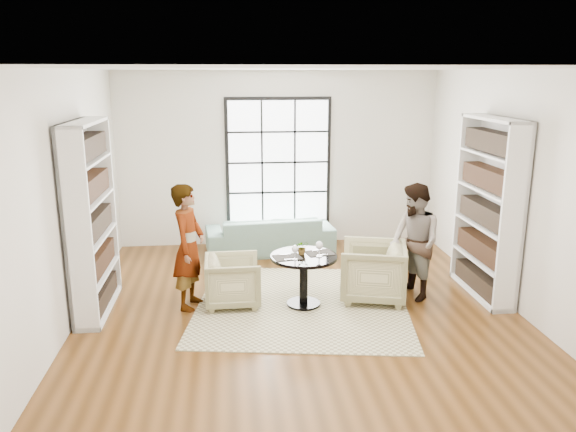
{
  "coord_description": "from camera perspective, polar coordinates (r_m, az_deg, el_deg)",
  "views": [
    {
      "loc": [
        -0.85,
        -6.62,
        2.95
      ],
      "look_at": [
        -0.1,
        0.4,
        1.14
      ],
      "focal_mm": 35.0,
      "sensor_mm": 36.0,
      "label": 1
    }
  ],
  "objects": [
    {
      "name": "cutlery_left",
      "position": [
        7.1,
        -0.07,
        -4.15
      ],
      "size": [
        0.18,
        0.24,
        0.01
      ],
      "primitive_type": null,
      "rotation": [
        0.0,
        0.0,
        0.2
      ],
      "color": "#BBBBC0",
      "rests_on": "placemat_left"
    },
    {
      "name": "rug",
      "position": [
        7.45,
        1.42,
        -8.92
      ],
      "size": [
        3.08,
        3.08,
        0.01
      ],
      "primitive_type": "cube",
      "rotation": [
        0.0,
        0.0,
        -0.16
      ],
      "color": "#C2BD92",
      "rests_on": "ground"
    },
    {
      "name": "armchair_left",
      "position": [
        7.38,
        -5.6,
        -6.57
      ],
      "size": [
        0.73,
        0.71,
        0.65
      ],
      "primitive_type": "imported",
      "rotation": [
        0.0,
        0.0,
        1.59
      ],
      "color": "tan",
      "rests_on": "ground"
    },
    {
      "name": "placemat_left",
      "position": [
        7.1,
        -0.07,
        -4.21
      ],
      "size": [
        0.38,
        0.32,
        0.01
      ],
      "primitive_type": "cube",
      "rotation": [
        0.0,
        0.0,
        0.2
      ],
      "color": "#272421",
      "rests_on": "pedestal_table"
    },
    {
      "name": "pedestal_table",
      "position": [
        7.25,
        1.61,
        -5.42
      ],
      "size": [
        0.86,
        0.86,
        0.69
      ],
      "rotation": [
        0.0,
        0.0,
        0.2
      ],
      "color": "black",
      "rests_on": "ground"
    },
    {
      "name": "cutlery_right",
      "position": [
        7.28,
        3.23,
        -3.71
      ],
      "size": [
        0.18,
        0.24,
        0.01
      ],
      "primitive_type": null,
      "rotation": [
        0.0,
        0.0,
        0.2
      ],
      "color": "#BBBBC0",
      "rests_on": "placemat_right"
    },
    {
      "name": "room_shell",
      "position": [
        7.41,
        0.67,
        1.14
      ],
      "size": [
        6.0,
        6.01,
        6.0
      ],
      "color": "silver",
      "rests_on": "ground"
    },
    {
      "name": "flower_centerpiece",
      "position": [
        7.2,
        1.44,
        -3.2
      ],
      "size": [
        0.17,
        0.15,
        0.19
      ],
      "primitive_type": "imported",
      "rotation": [
        0.0,
        0.0,
        0.02
      ],
      "color": "gray",
      "rests_on": "pedestal_table"
    },
    {
      "name": "ground",
      "position": [
        7.3,
        1.15,
        -9.49
      ],
      "size": [
        6.0,
        6.0,
        0.0
      ],
      "primitive_type": "plane",
      "color": "brown"
    },
    {
      "name": "person_right",
      "position": [
        7.61,
        12.74,
        -2.6
      ],
      "size": [
        0.75,
        0.87,
        1.56
      ],
      "primitive_type": "imported",
      "rotation": [
        0.0,
        0.0,
        -1.34
      ],
      "color": "gray",
      "rests_on": "ground"
    },
    {
      "name": "sofa",
      "position": [
        9.47,
        -1.85,
        -1.85
      ],
      "size": [
        2.18,
        1.02,
        0.62
      ],
      "primitive_type": "imported",
      "rotation": [
        0.0,
        0.0,
        3.23
      ],
      "color": "slate",
      "rests_on": "ground"
    },
    {
      "name": "armchair_right",
      "position": [
        7.58,
        8.61,
        -5.6
      ],
      "size": [
        1.03,
        1.02,
        0.77
      ],
      "primitive_type": "imported",
      "rotation": [
        0.0,
        0.0,
        -1.83
      ],
      "color": "tan",
      "rests_on": "ground"
    },
    {
      "name": "wine_glass_right",
      "position": [
        7.1,
        3.2,
        -3.03
      ],
      "size": [
        0.09,
        0.09,
        0.2
      ],
      "color": "silver",
      "rests_on": "pedestal_table"
    },
    {
      "name": "wine_glass_left",
      "position": [
        6.98,
        0.73,
        -3.41
      ],
      "size": [
        0.09,
        0.09,
        0.19
      ],
      "color": "silver",
      "rests_on": "pedestal_table"
    },
    {
      "name": "placemat_right",
      "position": [
        7.28,
        3.23,
        -3.76
      ],
      "size": [
        0.38,
        0.32,
        0.01
      ],
      "primitive_type": "cube",
      "rotation": [
        0.0,
        0.0,
        0.2
      ],
      "color": "#272421",
      "rests_on": "pedestal_table"
    },
    {
      "name": "person_left",
      "position": [
        7.24,
        -10.06,
        -3.08
      ],
      "size": [
        0.53,
        0.67,
        1.62
      ],
      "primitive_type": "imported",
      "rotation": [
        0.0,
        0.0,
        1.3
      ],
      "color": "gray",
      "rests_on": "ground"
    }
  ]
}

